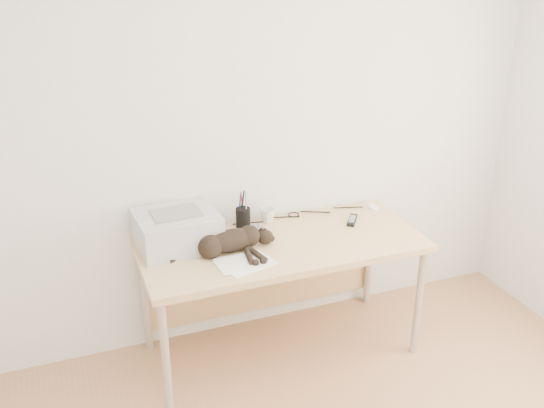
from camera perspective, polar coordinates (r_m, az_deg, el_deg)
name	(u,v)px	position (r m, az deg, el deg)	size (l,w,h in m)	color
wall_back	(260,129)	(3.53, -1.15, 7.03)	(3.50, 3.50, 0.00)	silver
desk	(276,256)	(3.56, 0.42, -4.91)	(1.60, 0.70, 0.74)	tan
printer	(177,230)	(3.39, -8.93, -2.39)	(0.46, 0.40, 0.21)	#A8A8AD
papers	(245,263)	(3.21, -2.55, -5.58)	(0.32, 0.25, 0.01)	white
cat	(229,243)	(3.30, -4.11, -3.65)	(0.60, 0.28, 0.14)	black
mug	(268,215)	(3.65, -0.40, -1.07)	(0.09, 0.09, 0.09)	silver
pen_cup	(243,217)	(3.58, -2.74, -1.26)	(0.09, 0.09, 0.22)	black
remote_grey	(261,230)	(3.55, -1.04, -2.44)	(0.05, 0.17, 0.02)	gray
remote_black	(352,220)	(3.70, 7.55, -1.52)	(0.04, 0.16, 0.02)	black
mouse	(373,205)	(3.91, 9.51, -0.12)	(0.06, 0.11, 0.03)	white
cable_tangle	(263,219)	(3.69, -0.82, -1.46)	(1.36, 0.07, 0.01)	black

